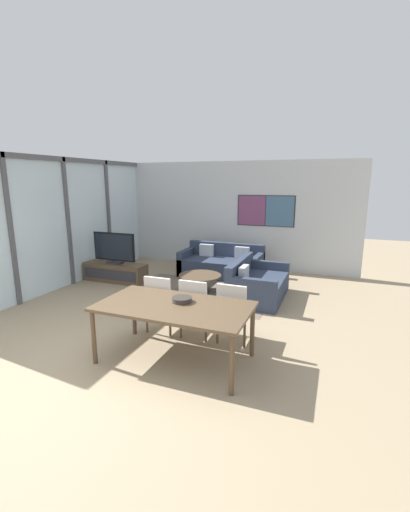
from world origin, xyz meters
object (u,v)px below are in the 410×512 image
at_px(television, 114,248).
at_px(coffee_table, 200,279).
at_px(sofa_main, 222,265).
at_px(dining_table, 174,309).
at_px(fruit_bowl, 182,299).
at_px(sofa_side, 255,285).
at_px(dining_chair_left, 162,300).
at_px(tv_console, 116,272).
at_px(dining_chair_centre, 196,304).
at_px(dining_chair_right, 234,309).

relative_size(television, coffee_table, 1.22).
xyz_separation_m(sofa_main, dining_table, (0.74, -4.13, 0.43)).
xyz_separation_m(television, dining_table, (2.89, -2.72, -0.09)).
xyz_separation_m(dining_table, fruit_bowl, (0.05, 0.14, 0.10)).
xyz_separation_m(sofa_side, dining_table, (-0.41, -2.79, 0.43)).
bearing_deg(dining_chair_left, dining_table, -51.11).
distance_m(tv_console, dining_chair_centre, 3.53).
bearing_deg(dining_chair_right, tv_console, 150.30).
relative_size(sofa_main, coffee_table, 2.23).
xyz_separation_m(tv_console, fruit_bowl, (2.94, -2.59, 0.58)).
distance_m(sofa_main, dining_chair_centre, 3.50).
bearing_deg(television, dining_chair_left, -41.02).
xyz_separation_m(sofa_main, dining_chair_centre, (0.74, -3.41, 0.25)).
bearing_deg(tv_console, dining_chair_left, -41.01).
bearing_deg(dining_chair_centre, television, 145.27).
relative_size(tv_console, dining_chair_centre, 1.66).
relative_size(sofa_main, dining_chair_left, 2.18).
bearing_deg(dining_chair_centre, sofa_side, 78.77).
bearing_deg(sofa_main, television, -146.79).
xyz_separation_m(tv_console, coffee_table, (2.15, -0.04, 0.07)).
bearing_deg(dining_chair_left, sofa_main, 92.79).
relative_size(dining_table, dining_chair_right, 2.16).
relative_size(sofa_side, coffee_table, 1.80).
xyz_separation_m(coffee_table, dining_chair_right, (1.31, -1.93, 0.23)).
relative_size(tv_console, dining_chair_right, 1.66).
bearing_deg(television, dining_chair_centre, -34.73).
bearing_deg(sofa_side, dining_chair_centre, 168.77).
xyz_separation_m(tv_console, dining_chair_right, (3.46, -1.97, 0.30)).
bearing_deg(sofa_main, fruit_bowl, -78.90).
height_order(sofa_main, sofa_side, same).
bearing_deg(sofa_side, dining_chair_left, 154.74).
height_order(tv_console, sofa_main, sofa_main).
xyz_separation_m(dining_chair_centre, fruit_bowl, (0.05, -0.58, 0.28)).
bearing_deg(sofa_main, dining_chair_centre, -77.80).
bearing_deg(sofa_side, fruit_bowl, 172.19).
distance_m(tv_console, dining_table, 4.00).
height_order(television, coffee_table, television).
bearing_deg(dining_table, dining_chair_left, 128.89).
xyz_separation_m(coffee_table, dining_chair_left, (0.17, -1.98, 0.23)).
bearing_deg(coffee_table, dining_table, -74.62).
distance_m(sofa_side, coffee_table, 1.15).
relative_size(sofa_main, dining_table, 1.01).
height_order(television, dining_table, television).
relative_size(tv_console, fruit_bowl, 5.70).
distance_m(tv_console, fruit_bowl, 3.96).
bearing_deg(dining_chair_left, coffee_table, 94.84).
bearing_deg(coffee_table, fruit_bowl, -72.88).
bearing_deg(dining_table, dining_chair_right, 52.75).
bearing_deg(sofa_side, dining_chair_right, -175.47).
distance_m(dining_chair_centre, fruit_bowl, 0.65).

